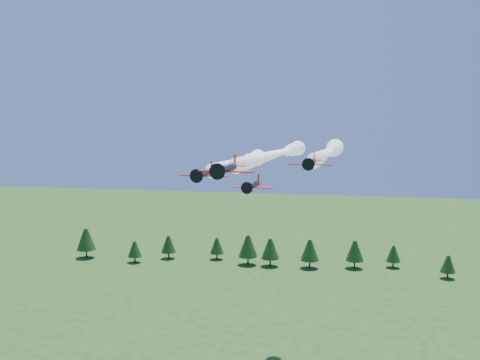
% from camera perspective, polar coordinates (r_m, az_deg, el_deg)
% --- Properties ---
extents(plane_lead, '(11.58, 62.87, 3.70)m').
position_cam_1_polar(plane_lead, '(112.51, 3.95, 2.82)').
color(plane_lead, black).
rests_on(plane_lead, ground).
extents(plane_left, '(8.08, 44.22, 3.70)m').
position_cam_1_polar(plane_left, '(110.54, 0.19, 2.00)').
color(plane_left, black).
rests_on(plane_left, ground).
extents(plane_right, '(7.94, 42.25, 3.70)m').
position_cam_1_polar(plane_right, '(106.83, 9.32, 2.91)').
color(plane_right, black).
rests_on(plane_right, ground).
extents(plane_slot, '(7.35, 7.97, 2.57)m').
position_cam_1_polar(plane_slot, '(91.96, 1.39, -0.56)').
color(plane_slot, black).
rests_on(plane_slot, ground).
extents(treeline, '(169.83, 17.80, 11.73)m').
position_cam_1_polar(treeline, '(200.96, 5.32, -7.44)').
color(treeline, '#382314').
rests_on(treeline, ground).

